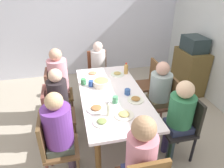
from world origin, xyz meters
TOP-DOWN VIEW (x-y plane):
  - ground_plane at (0.00, 0.00)m, footprint 5.62×5.62m
  - wall_left at (-2.40, 0.00)m, footprint 0.12×4.45m
  - dining_table at (0.00, 0.00)m, footprint 1.83×0.89m
  - chair_0 at (0.00, 0.82)m, footprint 0.40×0.40m
  - person_0 at (-0.00, 0.73)m, footprint 0.32×0.32m
  - person_1 at (1.20, 0.00)m, footprint 0.30×0.30m
  - chair_2 at (-0.61, -0.82)m, footprint 0.40×0.40m
  - person_2 at (-0.61, -0.74)m, footprint 0.31×0.31m
  - chair_3 at (-0.61, 0.82)m, footprint 0.40×0.40m
  - chair_4 at (-1.29, 0.00)m, footprint 0.40×0.40m
  - person_4 at (-1.20, 0.00)m, footprint 0.30×0.30m
  - chair_5 at (0.61, -0.82)m, footprint 0.40×0.40m
  - person_5 at (0.61, -0.73)m, footprint 0.32×0.32m
  - chair_6 at (0.00, -0.82)m, footprint 0.40×0.40m
  - person_6 at (0.00, -0.73)m, footprint 0.30×0.30m
  - chair_7 at (0.61, 0.82)m, footprint 0.40×0.40m
  - person_7 at (0.61, 0.73)m, footprint 0.32×0.32m
  - plate_0 at (-0.57, 0.22)m, footprint 0.22×0.22m
  - plate_1 at (0.25, 0.27)m, footprint 0.22×0.22m
  - plate_2 at (0.54, 0.03)m, footprint 0.24×0.24m
  - plate_3 at (-0.67, -0.19)m, footprint 0.25×0.25m
  - plate_4 at (0.61, -0.26)m, footprint 0.20×0.20m
  - plate_5 at (0.34, -0.28)m, footprint 0.24×0.24m
  - bowl_0 at (-0.26, -0.10)m, footprint 0.27×0.27m
  - cup_0 at (-0.27, -0.27)m, footprint 0.11×0.07m
  - cup_1 at (-0.36, -0.37)m, footprint 0.12×0.08m
  - cup_2 at (0.25, -0.01)m, footprint 0.11×0.07m
  - cup_3 at (0.08, 0.21)m, footprint 0.12×0.08m
  - bottle_0 at (0.50, -0.16)m, footprint 0.05×0.05m
  - bottle_1 at (-0.58, 0.37)m, footprint 0.07×0.07m
  - side_cabinet at (-0.97, 1.86)m, footprint 0.70×0.44m
  - microwave at (-0.97, 1.86)m, footprint 0.48×0.36m

SIDE VIEW (x-z plane):
  - ground_plane at x=0.00m, z-range 0.00..0.00m
  - side_cabinet at x=-0.97m, z-range 0.00..0.90m
  - chair_0 at x=0.00m, z-range 0.06..0.96m
  - chair_2 at x=-0.61m, z-range 0.06..0.96m
  - chair_3 at x=-0.61m, z-range 0.06..0.96m
  - chair_4 at x=-1.29m, z-range 0.06..0.96m
  - chair_5 at x=0.61m, z-range 0.06..0.96m
  - chair_6 at x=0.00m, z-range 0.06..0.96m
  - chair_7 at x=0.61m, z-range 0.06..0.96m
  - dining_table at x=0.00m, z-range 0.29..1.03m
  - person_4 at x=-1.20m, z-range 0.11..1.24m
  - person_6 at x=0.00m, z-range 0.10..1.29m
  - person_0 at x=0.00m, z-range 0.12..1.28m
  - person_7 at x=0.61m, z-range 0.13..1.28m
  - person_5 at x=0.61m, z-range 0.12..1.32m
  - person_1 at x=1.20m, z-range 0.12..1.35m
  - person_2 at x=-0.61m, z-range 0.12..1.38m
  - plate_0 at x=-0.57m, z-range 0.73..0.77m
  - plate_1 at x=0.25m, z-range 0.73..0.77m
  - plate_2 at x=0.54m, z-range 0.73..0.77m
  - plate_3 at x=-0.67m, z-range 0.73..0.77m
  - plate_4 at x=0.61m, z-range 0.73..0.77m
  - plate_5 at x=0.34m, z-range 0.73..0.77m
  - cup_3 at x=0.08m, z-range 0.74..0.82m
  - cup_1 at x=-0.36m, z-range 0.74..0.83m
  - cup_0 at x=-0.27m, z-range 0.74..0.83m
  - cup_2 at x=0.25m, z-range 0.74..0.84m
  - bowl_0 at x=-0.26m, z-range 0.74..0.85m
  - bottle_1 at x=-0.58m, z-range 0.73..0.93m
  - bottle_0 at x=0.50m, z-range 0.73..0.94m
  - microwave at x=-0.97m, z-range 0.90..1.18m
  - wall_left at x=-2.40m, z-range 0.00..2.60m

